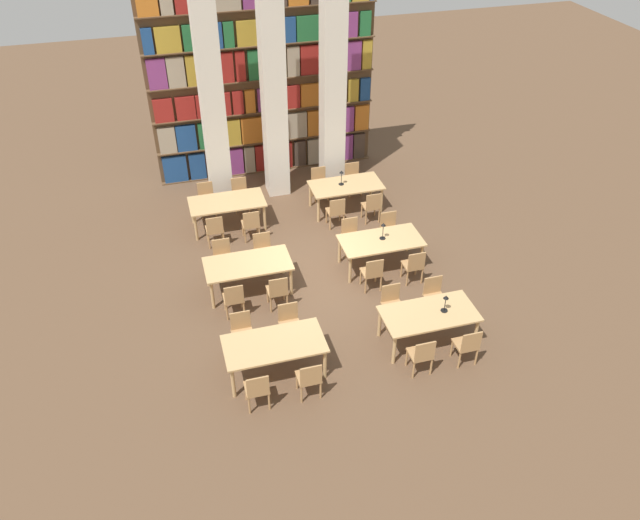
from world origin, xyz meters
TOP-DOWN VIEW (x-y plane):
  - ground_plane at (0.00, 0.00)m, footprint 40.00×40.00m
  - bookshelf_bank at (0.00, 5.42)m, footprint 6.24×0.35m
  - pillar_left at (-1.58, 4.12)m, footprint 0.59×0.59m
  - pillar_center at (0.00, 4.12)m, footprint 0.59×0.59m
  - pillar_right at (1.58, 4.12)m, footprint 0.59×0.59m
  - reading_table_0 at (-1.55, -2.63)m, footprint 1.89×0.97m
  - chair_0 at (-2.04, -3.40)m, footprint 0.42×0.40m
  - chair_1 at (-2.04, -1.86)m, footprint 0.42×0.40m
  - chair_2 at (-1.08, -3.40)m, footprint 0.42×0.40m
  - chair_3 at (-1.08, -1.86)m, footprint 0.42×0.40m
  - reading_table_1 at (1.57, -2.63)m, footprint 1.89×0.97m
  - chair_4 at (1.10, -3.40)m, footprint 0.42×0.40m
  - chair_5 at (1.10, -1.86)m, footprint 0.42×0.40m
  - chair_6 at (2.05, -3.40)m, footprint 0.42×0.40m
  - chair_7 at (2.05, -1.86)m, footprint 0.42×0.40m
  - desk_lamp_0 at (1.87, -2.65)m, footprint 0.14×0.14m
  - reading_table_2 at (-1.57, -0.04)m, footprint 1.89×0.97m
  - chair_8 at (-2.03, -0.81)m, footprint 0.42×0.40m
  - chair_9 at (-2.03, 0.72)m, footprint 0.42×0.40m
  - chair_10 at (-1.09, -0.81)m, footprint 0.42×0.40m
  - chair_11 at (-1.09, 0.72)m, footprint 0.42×0.40m
  - reading_table_3 at (1.53, 0.01)m, footprint 1.89×0.97m
  - chair_12 at (1.06, -0.76)m, footprint 0.42×0.40m
  - chair_13 at (1.06, 0.78)m, footprint 0.42×0.40m
  - chair_14 at (2.05, -0.76)m, footprint 0.42×0.40m
  - chair_15 at (2.05, 0.78)m, footprint 0.42×0.40m
  - desk_lamp_1 at (1.58, 0.05)m, footprint 0.14×0.14m
  - reading_table_4 at (-1.61, 2.67)m, footprint 1.89×0.97m
  - chair_16 at (-2.05, 1.90)m, footprint 0.42×0.40m
  - chair_17 at (-2.05, 3.44)m, footprint 0.42×0.40m
  - chair_18 at (-1.16, 1.90)m, footprint 0.42×0.40m
  - chair_19 at (-1.16, 3.44)m, footprint 0.42×0.40m
  - reading_table_5 at (1.53, 2.67)m, footprint 1.89×0.97m
  - chair_20 at (1.03, 1.90)m, footprint 0.42×0.40m
  - chair_21 at (1.03, 3.43)m, footprint 0.42×0.40m
  - chair_22 at (1.99, 1.90)m, footprint 0.42×0.40m
  - chair_23 at (1.99, 3.43)m, footprint 0.42×0.40m
  - desk_lamp_2 at (1.41, 2.70)m, footprint 0.14×0.14m

SIDE VIEW (x-z plane):
  - ground_plane at x=0.00m, z-range 0.00..0.00m
  - chair_0 at x=-2.04m, z-range 0.04..0.91m
  - chair_1 at x=-2.04m, z-range 0.04..0.91m
  - chair_2 at x=-1.08m, z-range 0.04..0.91m
  - chair_3 at x=-1.08m, z-range 0.04..0.91m
  - chair_4 at x=1.10m, z-range 0.04..0.91m
  - chair_5 at x=1.10m, z-range 0.04..0.91m
  - chair_6 at x=2.05m, z-range 0.04..0.91m
  - chair_7 at x=2.05m, z-range 0.04..0.91m
  - chair_8 at x=-2.03m, z-range 0.04..0.91m
  - chair_9 at x=-2.03m, z-range 0.04..0.91m
  - chair_10 at x=-1.09m, z-range 0.04..0.91m
  - chair_11 at x=-1.09m, z-range 0.04..0.91m
  - chair_12 at x=1.06m, z-range 0.04..0.91m
  - chair_13 at x=1.06m, z-range 0.04..0.91m
  - chair_14 at x=2.05m, z-range 0.04..0.91m
  - chair_15 at x=2.05m, z-range 0.04..0.91m
  - chair_16 at x=-2.05m, z-range 0.04..0.91m
  - chair_17 at x=-2.05m, z-range 0.04..0.91m
  - chair_18 at x=-1.16m, z-range 0.04..0.91m
  - chair_19 at x=-1.16m, z-range 0.04..0.91m
  - chair_20 at x=1.03m, z-range 0.04..0.91m
  - chair_21 at x=1.03m, z-range 0.04..0.91m
  - chair_22 at x=1.99m, z-range 0.04..0.91m
  - chair_23 at x=1.99m, z-range 0.04..0.91m
  - reading_table_0 at x=-1.55m, z-range 0.29..1.04m
  - reading_table_1 at x=1.57m, z-range 0.29..1.04m
  - reading_table_2 at x=-1.57m, z-range 0.29..1.04m
  - reading_table_3 at x=1.53m, z-range 0.29..1.04m
  - reading_table_4 at x=-1.61m, z-range 0.29..1.04m
  - reading_table_5 at x=1.53m, z-range 0.29..1.04m
  - desk_lamp_0 at x=1.87m, z-range 0.81..1.20m
  - desk_lamp_2 at x=1.41m, z-range 0.81..1.22m
  - desk_lamp_1 at x=1.58m, z-range 0.82..1.24m
  - bookshelf_bank at x=0.00m, z-range -0.11..5.39m
  - pillar_left at x=-1.58m, z-range 0.00..6.00m
  - pillar_center at x=0.00m, z-range 0.00..6.00m
  - pillar_right at x=1.58m, z-range 0.00..6.00m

